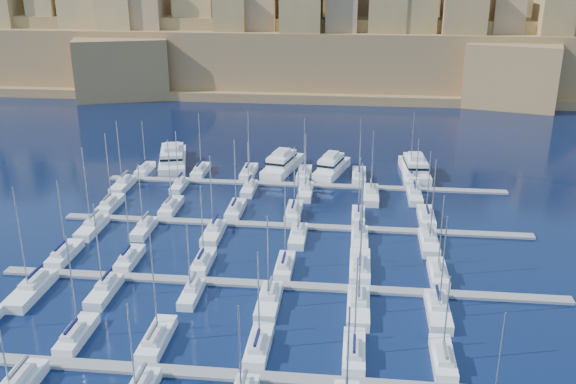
# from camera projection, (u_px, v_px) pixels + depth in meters

# --- Properties ---
(ground) EXTENTS (600.00, 600.00, 0.00)m
(ground) POSITION_uv_depth(u_px,v_px,m) (286.00, 251.00, 105.51)
(ground) COLOR black
(ground) RESTS_ON ground
(pontoon_near) EXTENTS (84.00, 2.00, 0.40)m
(pontoon_near) POSITION_uv_depth(u_px,v_px,m) (253.00, 377.00, 73.75)
(pontoon_near) COLOR slate
(pontoon_near) RESTS_ON ground
(pontoon_mid_near) EXTENTS (84.00, 2.00, 0.40)m
(pontoon_mid_near) POSITION_uv_depth(u_px,v_px,m) (277.00, 285.00, 94.26)
(pontoon_mid_near) COLOR slate
(pontoon_mid_near) RESTS_ON ground
(pontoon_mid_far) EXTENTS (84.00, 2.00, 0.40)m
(pontoon_mid_far) POSITION_uv_depth(u_px,v_px,m) (292.00, 226.00, 114.76)
(pontoon_mid_far) COLOR slate
(pontoon_mid_far) RESTS_ON ground
(pontoon_far) EXTENTS (84.00, 2.00, 0.40)m
(pontoon_far) POSITION_uv_depth(u_px,v_px,m) (303.00, 185.00, 135.27)
(pontoon_far) COLOR slate
(pontoon_far) RESTS_ON ground
(sailboat_1) EXTENTS (2.64, 8.80, 14.42)m
(sailboat_1) POSITION_uv_depth(u_px,v_px,m) (77.00, 335.00, 80.90)
(sailboat_1) COLOR white
(sailboat_1) RESTS_ON ground
(sailboat_2) EXTENTS (2.78, 9.28, 15.74)m
(sailboat_2) POSITION_uv_depth(u_px,v_px,m) (157.00, 339.00, 80.06)
(sailboat_2) COLOR white
(sailboat_2) RESTS_ON ground
(sailboat_3) EXTENTS (2.68, 8.93, 13.51)m
(sailboat_3) POSITION_uv_depth(u_px,v_px,m) (259.00, 346.00, 78.57)
(sailboat_3) COLOR white
(sailboat_3) RESTS_ON ground
(sailboat_4) EXTENTS (2.69, 8.97, 13.43)m
(sailboat_4) POSITION_uv_depth(u_px,v_px,m) (354.00, 352.00, 77.39)
(sailboat_4) COLOR white
(sailboat_4) RESTS_ON ground
(sailboat_5) EXTENTS (2.59, 8.63, 11.72)m
(sailboat_5) POSITION_uv_depth(u_px,v_px,m) (443.00, 359.00, 76.15)
(sailboat_5) COLOR white
(sailboat_5) RESTS_ON ground
(sailboat_12) EXTENTS (2.73, 9.09, 13.33)m
(sailboat_12) POSITION_uv_depth(u_px,v_px,m) (65.00, 254.00, 102.74)
(sailboat_12) COLOR white
(sailboat_12) RESTS_ON ground
(sailboat_13) EXTENTS (2.51, 8.36, 11.87)m
(sailboat_13) POSITION_uv_depth(u_px,v_px,m) (130.00, 258.00, 101.29)
(sailboat_13) COLOR white
(sailboat_13) RESTS_ON ground
(sailboat_14) EXTENTS (2.52, 8.42, 13.48)m
(sailboat_14) POSITION_uv_depth(u_px,v_px,m) (203.00, 262.00, 100.09)
(sailboat_14) COLOR white
(sailboat_14) RESTS_ON ground
(sailboat_15) EXTENTS (2.55, 8.52, 14.07)m
(sailboat_15) POSITION_uv_depth(u_px,v_px,m) (285.00, 266.00, 98.81)
(sailboat_15) COLOR white
(sailboat_15) RESTS_ON ground
(sailboat_16) EXTENTS (3.14, 10.45, 16.13)m
(sailboat_16) POSITION_uv_depth(u_px,v_px,m) (360.00, 267.00, 98.50)
(sailboat_16) COLOR white
(sailboat_16) RESTS_ON ground
(sailboat_17) EXTENTS (2.65, 8.84, 13.31)m
(sailboat_17) POSITION_uv_depth(u_px,v_px,m) (438.00, 273.00, 96.57)
(sailboat_17) COLOR white
(sailboat_17) RESTS_ON ground
(sailboat_18) EXTENTS (3.29, 10.97, 16.96)m
(sailboat_18) POSITION_uv_depth(u_px,v_px,m) (31.00, 290.00, 91.70)
(sailboat_18) COLOR white
(sailboat_18) RESTS_ON ground
(sailboat_19) EXTENTS (2.70, 9.00, 14.58)m
(sailboat_19) POSITION_uv_depth(u_px,v_px,m) (105.00, 291.00, 91.53)
(sailboat_19) COLOR white
(sailboat_19) RESTS_ON ground
(sailboat_20) EXTENTS (2.31, 7.68, 11.89)m
(sailboat_20) POSITION_uv_depth(u_px,v_px,m) (192.00, 293.00, 90.86)
(sailboat_20) COLOR white
(sailboat_20) RESTS_ON ground
(sailboat_21) EXTENTS (2.92, 9.74, 14.08)m
(sailboat_21) POSITION_uv_depth(u_px,v_px,m) (269.00, 301.00, 88.75)
(sailboat_21) COLOR white
(sailboat_21) RESTS_ON ground
(sailboat_22) EXTENTS (3.06, 10.20, 16.85)m
(sailboat_22) POSITION_uv_depth(u_px,v_px,m) (358.00, 307.00, 87.26)
(sailboat_22) COLOR white
(sailboat_22) RESTS_ON ground
(sailboat_23) EXTENTS (2.95, 9.83, 15.06)m
(sailboat_23) POSITION_uv_depth(u_px,v_px,m) (438.00, 311.00, 86.33)
(sailboat_23) COLOR white
(sailboat_23) RESTS_ON ground
(sailboat_24) EXTENTS (2.72, 9.05, 14.96)m
(sailboat_24) POSITION_uv_depth(u_px,v_px,m) (111.00, 204.00, 123.30)
(sailboat_24) COLOR white
(sailboat_24) RESTS_ON ground
(sailboat_25) EXTENTS (2.69, 8.98, 14.08)m
(sailboat_25) POSITION_uv_depth(u_px,v_px,m) (171.00, 207.00, 122.04)
(sailboat_25) COLOR white
(sailboat_25) RESTS_ON ground
(sailboat_26) EXTENTS (2.70, 9.00, 14.45)m
(sailboat_26) POSITION_uv_depth(u_px,v_px,m) (236.00, 209.00, 120.76)
(sailboat_26) COLOR white
(sailboat_26) RESTS_ON ground
(sailboat_27) EXTENTS (2.77, 9.23, 13.37)m
(sailboat_27) POSITION_uv_depth(u_px,v_px,m) (294.00, 212.00, 119.73)
(sailboat_27) COLOR white
(sailboat_27) RESTS_ON ground
(sailboat_28) EXTENTS (2.36, 7.86, 12.09)m
(sailboat_28) POSITION_uv_depth(u_px,v_px,m) (358.00, 216.00, 117.88)
(sailboat_28) COLOR white
(sailboat_28) RESTS_ON ground
(sailboat_29) EXTENTS (2.81, 9.38, 13.40)m
(sailboat_29) POSITION_uv_depth(u_px,v_px,m) (426.00, 217.00, 117.29)
(sailboat_29) COLOR white
(sailboat_29) RESTS_ON ground
(sailboat_30) EXTENTS (2.87, 9.55, 15.83)m
(sailboat_30) POSITION_uv_depth(u_px,v_px,m) (92.00, 227.00, 112.89)
(sailboat_30) COLOR white
(sailboat_30) RESTS_ON ground
(sailboat_31) EXTENTS (2.53, 8.42, 13.05)m
(sailboat_31) POSITION_uv_depth(u_px,v_px,m) (144.00, 228.00, 112.46)
(sailboat_31) COLOR white
(sailboat_31) RESTS_ON ground
(sailboat_32) EXTENTS (2.84, 9.45, 15.06)m
(sailboat_32) POSITION_uv_depth(u_px,v_px,m) (214.00, 232.00, 110.69)
(sailboat_32) COLOR white
(sailboat_32) RESTS_ON ground
(sailboat_33) EXTENTS (2.67, 8.91, 13.03)m
(sailboat_33) POSITION_uv_depth(u_px,v_px,m) (298.00, 236.00, 109.44)
(sailboat_33) COLOR white
(sailboat_33) RESTS_ON ground
(sailboat_34) EXTENTS (2.80, 9.33, 14.70)m
(sailboat_34) POSITION_uv_depth(u_px,v_px,m) (360.00, 239.00, 108.17)
(sailboat_34) COLOR white
(sailboat_34) RESTS_ON ground
(sailboat_35) EXTENTS (2.88, 9.61, 15.74)m
(sailboat_35) POSITION_uv_depth(u_px,v_px,m) (429.00, 242.00, 106.85)
(sailboat_35) COLOR white
(sailboat_35) RESTS_ON ground
(sailboat_36) EXTENTS (2.45, 8.16, 11.98)m
(sailboat_36) POSITION_uv_depth(u_px,v_px,m) (145.00, 169.00, 143.44)
(sailboat_36) COLOR white
(sailboat_36) RESTS_ON ground
(sailboat_37) EXTENTS (2.70, 9.01, 13.87)m
(sailboat_37) POSITION_uv_depth(u_px,v_px,m) (201.00, 171.00, 142.52)
(sailboat_37) COLOR white
(sailboat_37) RESTS_ON ground
(sailboat_38) EXTENTS (2.83, 9.42, 14.68)m
(sailboat_38) POSITION_uv_depth(u_px,v_px,m) (249.00, 172.00, 141.58)
(sailboat_38) COLOR white
(sailboat_38) RESTS_ON ground
(sailboat_39) EXTENTS (2.83, 9.44, 13.31)m
(sailboat_39) POSITION_uv_depth(u_px,v_px,m) (304.00, 174.00, 140.33)
(sailboat_39) COLOR white
(sailboat_39) RESTS_ON ground
(sailboat_40) EXTENTS (2.91, 9.71, 13.74)m
(sailboat_40) POSITION_uv_depth(u_px,v_px,m) (359.00, 176.00, 139.22)
(sailboat_40) COLOR white
(sailboat_40) RESTS_ON ground
(sailboat_41) EXTENTS (3.05, 10.17, 15.30)m
(sailboat_41) POSITION_uv_depth(u_px,v_px,m) (410.00, 177.00, 138.29)
(sailboat_41) COLOR white
(sailboat_41) RESTS_ON ground
(sailboat_42) EXTENTS (2.83, 9.43, 14.84)m
(sailboat_42) POSITION_uv_depth(u_px,v_px,m) (123.00, 185.00, 133.69)
(sailboat_42) COLOR white
(sailboat_42) RESTS_ON ground
(sailboat_43) EXTENTS (2.29, 7.63, 12.84)m
(sailboat_43) POSITION_uv_depth(u_px,v_px,m) (179.00, 185.00, 133.32)
(sailboat_43) COLOR white
(sailboat_43) RESTS_ON ground
(sailboat_44) EXTENTS (2.42, 8.07, 10.95)m
(sailboat_44) POSITION_uv_depth(u_px,v_px,m) (249.00, 189.00, 131.60)
(sailboat_44) COLOR white
(sailboat_44) RESTS_ON ground
(sailboat_45) EXTENTS (2.77, 9.24, 13.25)m
(sailboat_45) POSITION_uv_depth(u_px,v_px,m) (306.00, 192.00, 129.85)
(sailboat_45) COLOR white
(sailboat_45) RESTS_ON ground
(sailboat_46) EXTENTS (3.06, 10.20, 14.47)m
(sailboat_46) POSITION_uv_depth(u_px,v_px,m) (371.00, 195.00, 128.05)
(sailboat_46) COLOR white
(sailboat_46) RESTS_ON ground
(sailboat_47) EXTENTS (2.71, 9.05, 12.77)m
(sailboat_47) POSITION_uv_depth(u_px,v_px,m) (415.00, 196.00, 127.69)
(sailboat_47) COLOR white
(sailboat_47) RESTS_ON ground
(motor_yacht_a) EXTENTS (10.41, 20.24, 5.25)m
(motor_yacht_a) POSITION_uv_depth(u_px,v_px,m) (173.00, 158.00, 148.06)
(motor_yacht_a) COLOR white
(motor_yacht_a) RESTS_ON ground
(motor_yacht_b) EXTENTS (8.37, 17.10, 5.25)m
(motor_yacht_b) POSITION_uv_depth(u_px,v_px,m) (282.00, 164.00, 144.07)
(motor_yacht_b) COLOR white
(motor_yacht_b) RESTS_ON ground
(motor_yacht_c) EXTENTS (8.03, 15.18, 5.25)m
(motor_yacht_c) POSITION_uv_depth(u_px,v_px,m) (331.00, 166.00, 142.09)
(motor_yacht_c) COLOR white
(motor_yacht_c) RESTS_ON ground
(motor_yacht_d) EXTENTS (6.22, 16.97, 5.25)m
(motor_yacht_d) POSITION_uv_depth(u_px,v_px,m) (415.00, 168.00, 141.13)
(motor_yacht_d) COLOR white
(motor_yacht_d) RESTS_ON ground
(fortified_city) EXTENTS (460.00, 108.95, 59.52)m
(fortified_city) POSITION_uv_depth(u_px,v_px,m) (331.00, 41.00, 245.12)
(fortified_city) COLOR brown
(fortified_city) RESTS_ON ground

